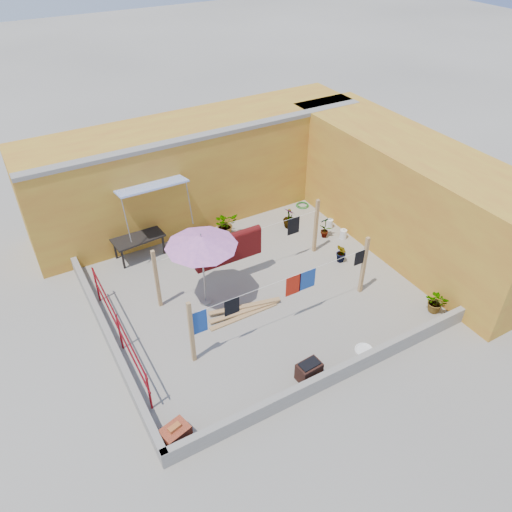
# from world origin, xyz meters

# --- Properties ---
(ground) EXTENTS (80.00, 80.00, 0.00)m
(ground) POSITION_xyz_m (0.00, 0.00, 0.00)
(ground) COLOR #9E998E
(ground) RESTS_ON ground
(wall_back) EXTENTS (11.00, 3.27, 3.21)m
(wall_back) POSITION_xyz_m (0.50, 4.69, 1.61)
(wall_back) COLOR gold
(wall_back) RESTS_ON ground
(wall_right) EXTENTS (2.40, 9.00, 3.20)m
(wall_right) POSITION_xyz_m (5.20, 0.00, 1.60)
(wall_right) COLOR gold
(wall_right) RESTS_ON ground
(parapet_front) EXTENTS (8.30, 0.16, 0.44)m
(parapet_front) POSITION_xyz_m (0.00, -3.58, 0.22)
(parapet_front) COLOR gray
(parapet_front) RESTS_ON ground
(parapet_left) EXTENTS (0.16, 7.30, 0.44)m
(parapet_left) POSITION_xyz_m (-4.08, 0.00, 0.22)
(parapet_left) COLOR gray
(parapet_left) RESTS_ON ground
(red_railing) EXTENTS (0.05, 4.20, 1.10)m
(red_railing) POSITION_xyz_m (-3.85, -0.20, 0.72)
(red_railing) COLOR maroon
(red_railing) RESTS_ON ground
(clothesline_rig) EXTENTS (5.09, 2.35, 1.80)m
(clothesline_rig) POSITION_xyz_m (-0.34, 0.54, 1.08)
(clothesline_rig) COLOR tan
(clothesline_rig) RESTS_ON ground
(patio_umbrella) EXTENTS (1.91, 1.91, 2.21)m
(patio_umbrella) POSITION_xyz_m (-1.39, 0.32, 1.99)
(patio_umbrella) COLOR gray
(patio_umbrella) RESTS_ON ground
(outdoor_table) EXTENTS (1.54, 0.87, 0.69)m
(outdoor_table) POSITION_xyz_m (-2.21, 3.20, 0.63)
(outdoor_table) COLOR black
(outdoor_table) RESTS_ON ground
(brick_stack) EXTENTS (0.64, 0.54, 0.49)m
(brick_stack) POSITION_xyz_m (-3.70, -3.20, 0.21)
(brick_stack) COLOR #9A3723
(brick_stack) RESTS_ON ground
(lumber_pile) EXTENTS (2.11, 0.60, 0.13)m
(lumber_pile) POSITION_xyz_m (-0.70, -0.58, 0.06)
(lumber_pile) COLOR tan
(lumber_pile) RESTS_ON ground
(brazier) EXTENTS (0.58, 0.41, 0.49)m
(brazier) POSITION_xyz_m (-0.47, -3.20, 0.24)
(brazier) COLOR #321813
(brazier) RESTS_ON ground
(white_basin) EXTENTS (0.46, 0.46, 0.08)m
(white_basin) POSITION_xyz_m (1.16, -3.20, 0.04)
(white_basin) COLOR white
(white_basin) RESTS_ON ground
(water_jug_a) EXTENTS (0.22, 0.22, 0.35)m
(water_jug_a) POSITION_xyz_m (3.70, 0.91, 0.15)
(water_jug_a) COLOR white
(water_jug_a) RESTS_ON ground
(water_jug_b) EXTENTS (0.21, 0.21, 0.34)m
(water_jug_b) POSITION_xyz_m (3.70, 1.63, 0.15)
(water_jug_b) COLOR white
(water_jug_b) RESTS_ON ground
(green_hose) EXTENTS (0.46, 0.46, 0.07)m
(green_hose) POSITION_xyz_m (3.70, 3.20, 0.03)
(green_hose) COLOR #186F1B
(green_hose) RESTS_ON ground
(plant_back_a) EXTENTS (0.76, 0.67, 0.82)m
(plant_back_a) POSITION_xyz_m (0.55, 2.93, 0.41)
(plant_back_a) COLOR #1F5E1A
(plant_back_a) RESTS_ON ground
(plant_back_b) EXTENTS (0.49, 0.49, 0.71)m
(plant_back_b) POSITION_xyz_m (2.56, 2.31, 0.35)
(plant_back_b) COLOR #1F5E1A
(plant_back_b) RESTS_ON ground
(plant_right_a) EXTENTS (0.45, 0.34, 0.78)m
(plant_right_a) POSITION_xyz_m (3.24, 1.27, 0.39)
(plant_right_a) COLOR #1F5E1A
(plant_right_a) RESTS_ON ground
(plant_right_b) EXTENTS (0.38, 0.42, 0.65)m
(plant_right_b) POSITION_xyz_m (2.87, -0.06, 0.33)
(plant_right_b) COLOR #1F5E1A
(plant_right_b) RESTS_ON ground
(plant_right_c) EXTENTS (0.74, 0.76, 0.64)m
(plant_right_c) POSITION_xyz_m (3.70, -3.01, 0.32)
(plant_right_c) COLOR #1F5E1A
(plant_right_c) RESTS_ON ground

